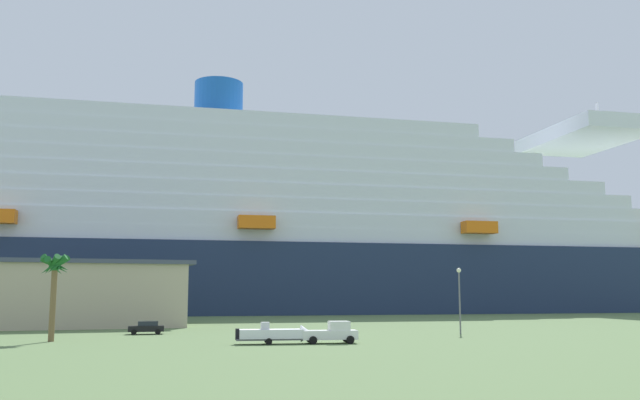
{
  "coord_description": "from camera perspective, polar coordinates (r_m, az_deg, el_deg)",
  "views": [
    {
      "loc": [
        -22.72,
        -78.66,
        5.16
      ],
      "look_at": [
        7.56,
        33.43,
        21.19
      ],
      "focal_mm": 37.34,
      "sensor_mm": 36.0,
      "label": 1
    }
  ],
  "objects": [
    {
      "name": "ground_plane",
      "position": [
        111.13,
        -3.36,
        -10.51
      ],
      "size": [
        600.0,
        600.0,
        0.0
      ],
      "primitive_type": "plane",
      "color": "#567042"
    },
    {
      "name": "pickup_truck",
      "position": [
        68.31,
        1.01,
        -11.31
      ],
      "size": [
        5.77,
        2.73,
        2.2
      ],
      "color": "white",
      "rests_on": "ground_plane"
    },
    {
      "name": "cruise_ship",
      "position": [
        166.41,
        2.08,
        -3.28
      ],
      "size": [
        267.68,
        43.44,
        64.11
      ],
      "color": "#1E2D4C",
      "rests_on": "ground_plane"
    },
    {
      "name": "small_boat_on_trailer",
      "position": [
        67.56,
        -3.63,
        -11.41
      ],
      "size": [
        8.81,
        2.51,
        2.15
      ],
      "color": "#595960",
      "rests_on": "ground_plane"
    },
    {
      "name": "palm_tree",
      "position": [
        75.93,
        -21.81,
        -5.77
      ],
      "size": [
        3.31,
        3.23,
        9.11
      ],
      "color": "brown",
      "rests_on": "ground_plane"
    },
    {
      "name": "parked_car_black_coupe",
      "position": [
        85.35,
        -14.64,
        -10.51
      ],
      "size": [
        4.26,
        2.17,
        1.58
      ],
      "color": "black",
      "rests_on": "ground_plane"
    },
    {
      "name": "street_lamp",
      "position": [
        84.7,
        11.86,
        -7.64
      ],
      "size": [
        0.56,
        0.56,
        8.06
      ],
      "color": "slate",
      "rests_on": "ground_plane"
    }
  ]
}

